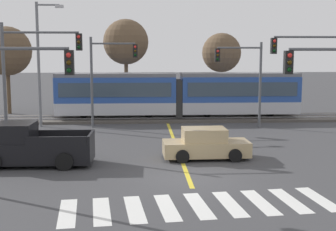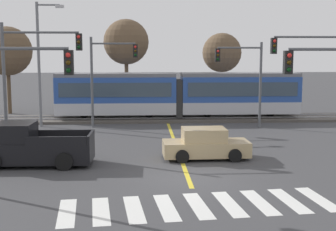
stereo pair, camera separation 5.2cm
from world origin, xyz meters
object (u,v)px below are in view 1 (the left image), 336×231
object	(u,v)px
traffic_light_far_left	(107,69)
street_lamp_west	(41,57)
pickup_truck	(31,147)
traffic_light_mid_right	(318,68)
bare_tree_far_west	(7,51)
traffic_light_mid_left	(29,67)
sedan_crossing	(206,145)
light_rail_tram	(178,93)
bare_tree_east	(221,53)
traffic_light_far_right	(245,72)
traffic_light_near_left	(8,91)
bare_tree_west	(126,42)

from	to	relation	value
traffic_light_far_left	street_lamp_west	bearing A→B (deg)	172.28
pickup_truck	traffic_light_far_left	size ratio (longest dim) A/B	0.87
traffic_light_mid_right	traffic_light_far_left	xyz separation A→B (m)	(-12.41, 6.09, -0.21)
traffic_light_mid_right	bare_tree_far_west	world-z (taller)	bare_tree_far_west
traffic_light_far_left	traffic_light_mid_left	xyz separation A→B (m)	(-3.59, -6.98, 0.37)
sedan_crossing	pickup_truck	size ratio (longest dim) A/B	0.78
light_rail_tram	street_lamp_west	size ratio (longest dim) A/B	2.16
pickup_truck	bare_tree_east	world-z (taller)	bare_tree_east
sedan_crossing	traffic_light_far_left	bearing A→B (deg)	118.89
street_lamp_west	bare_tree_east	size ratio (longest dim) A/B	1.25
bare_tree_far_west	traffic_light_far_left	bearing A→B (deg)	-41.42
light_rail_tram	traffic_light_far_right	bearing A→B (deg)	-43.21
pickup_truck	traffic_light_near_left	size ratio (longest dim) A/B	0.95
traffic_light_far_right	traffic_light_far_left	distance (m)	9.46
street_lamp_west	traffic_light_mid_left	bearing A→B (deg)	-82.68
traffic_light_near_left	bare_tree_west	world-z (taller)	bare_tree_west
light_rail_tram	traffic_light_far_left	distance (m)	6.53
bare_tree_far_west	bare_tree_east	bearing A→B (deg)	3.96
traffic_light_far_left	street_lamp_west	world-z (taller)	street_lamp_west
bare_tree_far_west	bare_tree_west	distance (m)	10.00
bare_tree_far_west	bare_tree_west	xyz separation A→B (m)	(9.94, -0.81, 0.74)
traffic_light_far_right	bare_tree_west	size ratio (longest dim) A/B	0.74
bare_tree_west	traffic_light_mid_right	bearing A→B (deg)	-49.16
traffic_light_mid_left	street_lamp_west	size ratio (longest dim) A/B	0.79
traffic_light_far_left	bare_tree_far_west	bearing A→B (deg)	138.58
sedan_crossing	pickup_truck	world-z (taller)	pickup_truck
pickup_truck	traffic_light_mid_left	size ratio (longest dim) A/B	0.81
street_lamp_west	bare_tree_far_west	size ratio (longest dim) A/B	1.17
traffic_light_mid_right	traffic_light_far_left	world-z (taller)	traffic_light_mid_right
bare_tree_east	bare_tree_far_west	bearing A→B (deg)	-176.04
traffic_light_far_right	traffic_light_mid_left	size ratio (longest dim) A/B	0.87
street_lamp_west	bare_tree_west	xyz separation A→B (m)	(5.66, 6.37, 1.16)
traffic_light_mid_right	traffic_light_mid_left	size ratio (longest dim) A/B	0.94
traffic_light_far_right	bare_tree_far_west	bearing A→B (deg)	155.40
traffic_light_far_left	bare_tree_west	xyz separation A→B (m)	(1.10, 6.99, 1.93)
traffic_light_far_right	traffic_light_far_left	size ratio (longest dim) A/B	0.94
pickup_truck	traffic_light_far_left	distance (m)	11.63
light_rail_tram	traffic_light_far_left	size ratio (longest dim) A/B	2.97
pickup_truck	traffic_light_far_right	xyz separation A→B (m)	(12.21, 10.25, 3.03)
pickup_truck	bare_tree_west	distance (m)	18.94
light_rail_tram	bare_tree_west	xyz separation A→B (m)	(-4.07, 3.55, 3.94)
pickup_truck	street_lamp_west	distance (m)	12.25
traffic_light_far_right	traffic_light_mid_right	bearing A→B (deg)	-61.76
traffic_light_far_right	traffic_light_near_left	xyz separation A→B (m)	(-11.91, -14.57, -0.06)
light_rail_tram	pickup_truck	bearing A→B (deg)	-119.12
traffic_light_far_right	bare_tree_far_west	xyz separation A→B (m)	(-18.28, 8.37, 1.38)
light_rail_tram	bare_tree_far_west	xyz separation A→B (m)	(-14.01, 4.36, 3.20)
bare_tree_far_west	pickup_truck	bearing A→B (deg)	-71.95
light_rail_tram	traffic_light_mid_right	xyz separation A→B (m)	(7.23, -9.53, 2.23)
bare_tree_far_west	street_lamp_west	bearing A→B (deg)	-59.22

